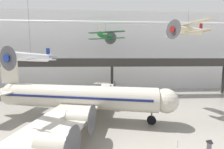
# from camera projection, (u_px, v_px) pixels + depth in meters

# --- Properties ---
(hangar_back_wall) EXTENTS (140.00, 3.00, 23.08)m
(hangar_back_wall) POSITION_uv_depth(u_px,v_px,m) (111.00, 51.00, 45.82)
(hangar_back_wall) COLOR white
(hangar_back_wall) RESTS_ON ground
(mezzanine_walkway) EXTENTS (110.00, 3.20, 9.53)m
(mezzanine_walkway) POSITION_uv_depth(u_px,v_px,m) (112.00, 65.00, 37.51)
(mezzanine_walkway) COLOR #2D2B28
(mezzanine_walkway) RESTS_ON ground
(ceiling_truss_beam) EXTENTS (120.00, 0.60, 0.60)m
(ceiling_truss_beam) POSITION_uv_depth(u_px,v_px,m) (112.00, 22.00, 36.27)
(ceiling_truss_beam) COLOR silver
(airliner_silver_main) EXTENTS (30.06, 34.66, 10.47)m
(airliner_silver_main) POSITION_uv_depth(u_px,v_px,m) (77.00, 97.00, 23.23)
(airliner_silver_main) COLOR beige
(airliner_silver_main) RESTS_ON ground
(suspended_plane_cream_biplane) EXTENTS (7.48, 8.75, 5.18)m
(suspended_plane_cream_biplane) POSITION_uv_depth(u_px,v_px,m) (188.00, 30.00, 25.66)
(suspended_plane_cream_biplane) COLOR beige
(suspended_plane_green_biplane) EXTENTS (9.00, 7.77, 4.74)m
(suspended_plane_green_biplane) POSITION_uv_depth(u_px,v_px,m) (106.00, 36.00, 35.89)
(suspended_plane_green_biplane) COLOR #1E6B33
(suspended_plane_white_twin) EXTENTS (6.48, 5.71, 9.32)m
(suspended_plane_white_twin) POSITION_uv_depth(u_px,v_px,m) (31.00, 57.00, 16.46)
(suspended_plane_white_twin) COLOR silver
(stanchion_barrier) EXTENTS (0.36, 0.36, 1.08)m
(stanchion_barrier) POSITION_uv_depth(u_px,v_px,m) (178.00, 147.00, 15.87)
(stanchion_barrier) COLOR #B2B5BA
(stanchion_barrier) RESTS_ON ground
(info_sign_pedestal) EXTENTS (0.41, 0.70, 1.24)m
(info_sign_pedestal) POSITION_uv_depth(u_px,v_px,m) (209.00, 146.00, 15.77)
(info_sign_pedestal) COLOR #4C4C51
(info_sign_pedestal) RESTS_ON ground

